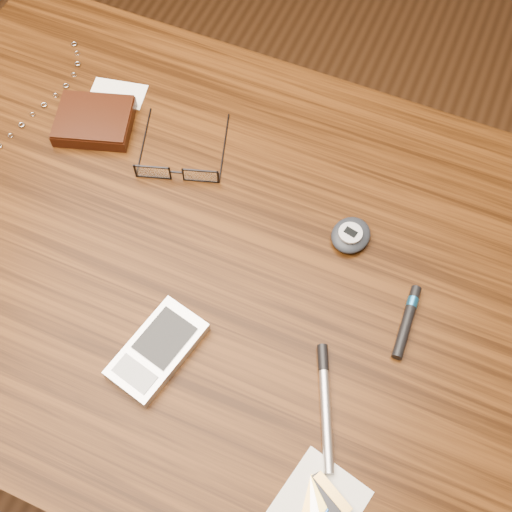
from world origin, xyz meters
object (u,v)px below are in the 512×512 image
Objects in this scene: desk at (214,288)px; silver_pen at (325,396)px; pedometer at (351,235)px; pda_phone at (157,350)px; wallet_and_card at (95,120)px; eyeglasses at (178,170)px.

silver_pen is (0.20, -0.12, 0.11)m from desk.
desk is 0.22m from pedometer.
silver_pen is at bearing -78.49° from pedometer.
pda_phone is at bearing -90.02° from desk.
wallet_and_card is 2.36× the size of pedometer.
desk is 7.58× the size of pda_phone.
desk is 0.29m from wallet_and_card.
pda_phone is (0.09, -0.24, -0.00)m from eyeglasses.
pda_phone is at bearing -172.52° from silver_pen.
wallet_and_card is 1.03× the size of eyeglasses.
silver_pen is (0.44, -0.24, -0.01)m from wallet_and_card.
pedometer is (0.16, 0.09, 0.11)m from desk.
pedometer is 0.47× the size of silver_pen.
silver_pen is (0.29, -0.21, -0.01)m from eyeglasses.
desk is at bearing 150.03° from silver_pen.
eyeglasses is at bearing 110.99° from pda_phone.
pda_phone is at bearing -123.89° from pedometer.
pda_phone reaches higher than desk.
eyeglasses reaches higher than desk.
desk is 0.18m from pda_phone.
wallet_and_card reaches higher than silver_pen.
pedometer is at bearing -4.80° from wallet_and_card.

